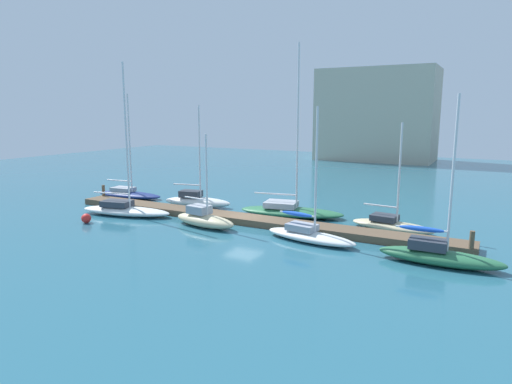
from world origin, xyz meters
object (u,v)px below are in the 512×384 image
object	(u,v)px
sailboat_2	(197,200)
sailboat_4	(290,210)
sailboat_0	(128,193)
sailboat_5	(309,234)
sailboat_6	(391,224)
sailboat_1	(125,209)
sailboat_7	(438,254)
sailboat_3	(204,219)
harbor_building_distant	(377,115)
mooring_buoy_red	(86,218)

from	to	relation	value
sailboat_2	sailboat_4	distance (m)	8.66
sailboat_0	sailboat_4	xyz separation A→B (m)	(16.94, 0.31, 0.07)
sailboat_5	sailboat_6	bearing A→B (deg)	60.79
sailboat_1	sailboat_7	distance (m)	23.50
sailboat_3	harbor_building_distant	xyz separation A→B (m)	(-0.39, 52.50, 7.13)
sailboat_5	mooring_buoy_red	xyz separation A→B (m)	(-16.41, -3.40, -0.15)
sailboat_4	sailboat_2	bearing A→B (deg)	173.56
sailboat_1	sailboat_5	bearing A→B (deg)	-11.26
sailboat_0	harbor_building_distant	xyz separation A→B (m)	(12.44, 46.85, 7.26)
sailboat_6	sailboat_0	bearing A→B (deg)	-173.72
sailboat_6	sailboat_3	bearing A→B (deg)	-149.17
sailboat_0	sailboat_3	bearing A→B (deg)	-29.71
sailboat_4	sailboat_5	bearing A→B (deg)	-66.66
sailboat_0	mooring_buoy_red	xyz separation A→B (m)	(4.47, -8.96, -0.10)
sailboat_4	sailboat_7	distance (m)	13.48
sailboat_3	sailboat_0	bearing A→B (deg)	164.24
sailboat_3	mooring_buoy_red	bearing A→B (deg)	-150.43
harbor_building_distant	sailboat_4	bearing A→B (deg)	-84.48
sailboat_0	sailboat_3	world-z (taller)	sailboat_0
sailboat_3	sailboat_5	size ratio (longest dim) A/B	0.79
sailboat_5	sailboat_2	bearing A→B (deg)	165.79
sailboat_2	sailboat_6	bearing A→B (deg)	-11.63
sailboat_5	mooring_buoy_red	distance (m)	16.76
sailboat_5	sailboat_3	bearing A→B (deg)	-170.87
sailboat_1	sailboat_6	distance (m)	20.52
sailboat_3	sailboat_5	distance (m)	8.05
sailboat_0	sailboat_4	size ratio (longest dim) A/B	0.74
sailboat_1	sailboat_3	xyz separation A→B (m)	(7.67, 0.06, 0.05)
sailboat_3	mooring_buoy_red	size ratio (longest dim) A/B	9.39
sailboat_4	sailboat_3	bearing A→B (deg)	-135.08
sailboat_0	sailboat_7	distance (m)	29.35
sailboat_6	sailboat_4	bearing A→B (deg)	-177.36
mooring_buoy_red	harbor_building_distant	world-z (taller)	harbor_building_distant
sailboat_2	sailboat_5	bearing A→B (deg)	-34.35
sailboat_0	mooring_buoy_red	bearing A→B (deg)	-69.38
harbor_building_distant	sailboat_6	bearing A→B (deg)	-75.14
sailboat_7	harbor_building_distant	bearing A→B (deg)	106.46
sailboat_6	sailboat_7	xyz separation A→B (m)	(3.71, -6.07, 0.15)
sailboat_1	sailboat_7	xyz separation A→B (m)	(23.50, -0.64, 0.06)
sailboat_3	sailboat_7	distance (m)	15.84
sailboat_6	sailboat_1	bearing A→B (deg)	-157.73
sailboat_1	sailboat_2	distance (m)	6.25
sailboat_1	sailboat_5	distance (m)	15.72
sailboat_0	sailboat_2	distance (m)	8.31
sailboat_0	sailboat_7	world-z (taller)	sailboat_0
sailboat_2	mooring_buoy_red	bearing A→B (deg)	-125.59
sailboat_2	harbor_building_distant	world-z (taller)	harbor_building_distant
sailboat_3	mooring_buoy_red	distance (m)	8.99
harbor_building_distant	sailboat_0	bearing A→B (deg)	-104.87
sailboat_3	sailboat_6	size ratio (longest dim) A/B	0.89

